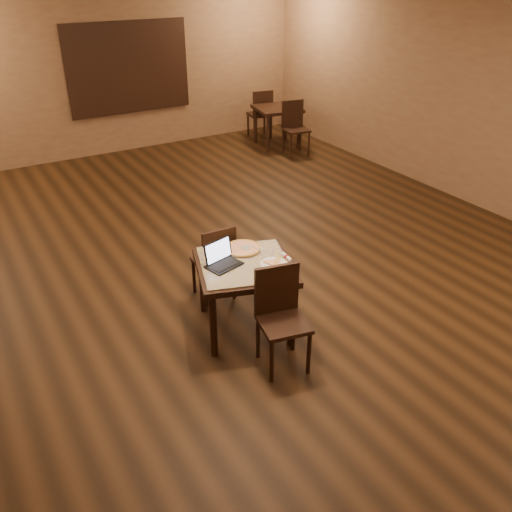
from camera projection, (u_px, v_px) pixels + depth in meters
ground at (237, 259)px, 6.89m from camera, size 10.00×10.00×0.00m
wall_back at (102, 73)px, 9.91m from camera, size 8.00×0.02×3.00m
wall_right at (472, 101)px, 7.97m from camera, size 0.02×10.00×3.00m
mural at (129, 68)px, 10.08m from camera, size 2.34×0.05×1.64m
tiled_table at (245, 272)px, 5.31m from camera, size 1.17×1.17×0.76m
chair_main_near at (280, 312)px, 4.91m from camera, size 0.50×0.50×0.97m
chair_main_far at (216, 259)px, 5.85m from camera, size 0.40×0.40×0.90m
laptop at (221, 258)px, 5.22m from camera, size 0.37×0.33×0.22m
plate at (274, 264)px, 5.22m from camera, size 0.26×0.26×0.01m
pizza_slice at (274, 263)px, 5.22m from camera, size 0.30×0.30×0.02m
pizza_pan at (243, 249)px, 5.49m from camera, size 0.39×0.39×0.01m
pizza_whole at (243, 248)px, 5.49m from camera, size 0.37×0.37×0.03m
spatula at (246, 248)px, 5.48m from camera, size 0.14×0.24×0.01m
napkin_roll at (287, 257)px, 5.33m from camera, size 0.05×0.17×0.04m
other_table_a at (277, 114)px, 10.70m from camera, size 0.96×0.96×0.77m
other_table_a_chair_near at (294, 125)px, 10.31m from camera, size 0.50×0.50×1.00m
other_table_a_chair_far at (261, 112)px, 11.17m from camera, size 0.50×0.50×1.00m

